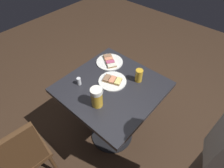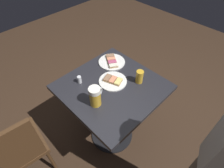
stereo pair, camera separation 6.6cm
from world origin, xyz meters
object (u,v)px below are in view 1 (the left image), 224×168
object	(u,v)px
plate_near	(112,81)
beer_glass_small	(139,75)
salt_shaker	(79,81)
cafe_chair	(19,156)
beer_mug	(97,97)
plate_far	(110,62)

from	to	relation	value
plate_near	beer_glass_small	distance (m)	0.21
salt_shaker	cafe_chair	xyz separation A→B (m)	(-0.63, -0.00, -0.29)
plate_near	salt_shaker	xyz separation A→B (m)	(-0.20, 0.18, 0.02)
cafe_chair	plate_near	bearing A→B (deg)	-5.48
plate_near	salt_shaker	world-z (taller)	salt_shaker
plate_near	beer_glass_small	xyz separation A→B (m)	(0.15, -0.15, 0.05)
plate_near	beer_glass_small	bearing A→B (deg)	-45.14
plate_near	beer_mug	world-z (taller)	beer_mug
plate_far	beer_glass_small	bearing A→B (deg)	-93.07
beer_mug	beer_glass_small	size ratio (longest dim) A/B	1.44
beer_glass_small	plate_far	bearing A→B (deg)	86.93
plate_near	plate_far	size ratio (longest dim) A/B	0.95
beer_mug	salt_shaker	xyz separation A→B (m)	(0.05, 0.25, -0.05)
beer_glass_small	cafe_chair	distance (m)	1.07
beer_glass_small	salt_shaker	size ratio (longest dim) A/B	1.73
plate_far	plate_near	bearing A→B (deg)	-132.71
plate_far	salt_shaker	world-z (taller)	salt_shaker
beer_mug	cafe_chair	world-z (taller)	beer_mug
beer_glass_small	beer_mug	bearing A→B (deg)	168.64
beer_mug	beer_glass_small	world-z (taller)	beer_mug
plate_near	plate_far	distance (m)	0.24
salt_shaker	cafe_chair	bearing A→B (deg)	-179.57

